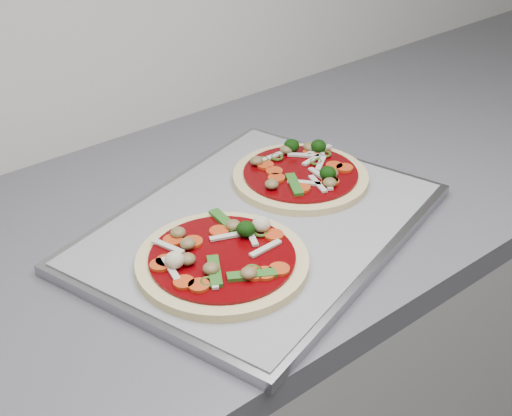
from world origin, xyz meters
TOP-DOWN VIEW (x-y plane):
  - countertop at (0.00, 1.30)m, footprint 3.60×0.60m
  - baking_tray at (0.01, 1.23)m, footprint 0.55×0.47m
  - parchment at (0.01, 1.23)m, footprint 0.53×0.45m
  - pizza_left at (-0.09, 1.18)m, footprint 0.29×0.29m
  - pizza_right at (0.13, 1.27)m, footprint 0.26×0.26m

SIDE VIEW (x-z plane):
  - countertop at x=0.00m, z-range 0.86..0.90m
  - baking_tray at x=0.01m, z-range 0.90..0.92m
  - parchment at x=0.01m, z-range 0.92..0.92m
  - pizza_right at x=0.13m, z-range 0.91..0.94m
  - pizza_left at x=-0.09m, z-range 0.91..0.94m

